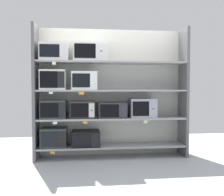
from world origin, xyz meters
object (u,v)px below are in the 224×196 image
(microwave_0, at_px, (54,137))
(microwave_2, at_px, (54,109))
(microwave_4, at_px, (112,110))
(microwave_5, at_px, (142,108))
(microwave_9, at_px, (90,53))
(microwave_6, at_px, (53,80))
(microwave_3, at_px, (82,109))
(microwave_8, at_px, (55,52))
(microwave_1, at_px, (86,138))
(microwave_7, at_px, (84,81))

(microwave_0, xyz_separation_m, microwave_2, (-0.00, 0.00, 0.49))
(microwave_2, distance_m, microwave_4, 1.02)
(microwave_0, distance_m, microwave_5, 1.64)
(microwave_0, xyz_separation_m, microwave_9, (0.62, 0.00, 1.47))
(microwave_0, distance_m, microwave_6, 0.99)
(microwave_0, bearing_deg, microwave_5, 0.01)
(microwave_3, distance_m, microwave_8, 1.09)
(microwave_1, relative_size, microwave_5, 1.05)
(microwave_1, bearing_deg, microwave_4, 0.02)
(microwave_7, distance_m, microwave_8, 0.70)
(microwave_8, bearing_deg, microwave_6, -179.02)
(microwave_6, relative_size, microwave_7, 0.98)
(microwave_5, height_order, microwave_9, microwave_9)
(microwave_5, height_order, microwave_8, microwave_8)
(microwave_7, bearing_deg, microwave_5, -0.00)
(microwave_2, height_order, microwave_3, microwave_2)
(microwave_3, bearing_deg, microwave_1, -0.07)
(microwave_8, bearing_deg, microwave_1, -0.05)
(microwave_7, bearing_deg, microwave_3, -179.56)
(microwave_2, bearing_deg, microwave_4, -0.00)
(microwave_4, height_order, microwave_7, microwave_7)
(microwave_2, relative_size, microwave_6, 1.00)
(microwave_4, bearing_deg, microwave_7, 179.97)
(microwave_4, bearing_deg, microwave_1, -179.98)
(microwave_6, xyz_separation_m, microwave_9, (0.63, 0.00, 0.48))
(microwave_1, relative_size, microwave_7, 1.11)
(microwave_5, bearing_deg, microwave_9, -179.99)
(microwave_0, distance_m, microwave_2, 0.49)
(microwave_1, distance_m, microwave_3, 0.51)
(microwave_0, height_order, microwave_3, microwave_3)
(microwave_5, xyz_separation_m, microwave_7, (-1.03, 0.00, 0.48))
(microwave_2, bearing_deg, microwave_3, -0.01)
(microwave_5, bearing_deg, microwave_1, -179.98)
(microwave_3, distance_m, microwave_5, 1.07)
(microwave_7, bearing_deg, microwave_8, 179.99)
(microwave_6, height_order, microwave_7, microwave_6)
(microwave_4, height_order, microwave_9, microwave_9)
(microwave_1, relative_size, microwave_8, 1.02)
(microwave_1, distance_m, microwave_7, 1.01)
(microwave_2, relative_size, microwave_4, 0.86)
(microwave_2, xyz_separation_m, microwave_4, (1.02, -0.00, -0.02))
(microwave_1, height_order, microwave_6, microwave_6)
(microwave_0, distance_m, microwave_3, 0.68)
(microwave_4, distance_m, microwave_7, 0.71)
(microwave_7, xyz_separation_m, microwave_8, (-0.51, 0.00, 0.48))
(microwave_6, bearing_deg, microwave_5, 0.01)
(microwave_0, bearing_deg, microwave_3, -0.00)
(microwave_9, bearing_deg, microwave_0, -179.99)
(microwave_6, distance_m, microwave_9, 0.79)
(microwave_2, height_order, microwave_5, microwave_5)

